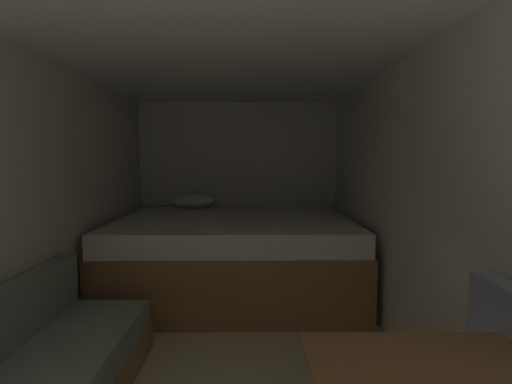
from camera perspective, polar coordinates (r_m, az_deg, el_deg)
The scene contains 6 objects.
ground_plane at distance 2.79m, azimuth -4.74°, elevation -25.61°, with size 7.08×7.08×0.00m, color beige.
wall_back at distance 4.98m, azimuth -2.69°, elevation 1.01°, with size 2.63×0.05×2.14m, color silver.
wall_left at distance 2.83m, azimuth -32.00°, elevation -2.92°, with size 0.05×5.08×2.14m, color silver.
wall_right at distance 2.66m, azimuth 24.06°, elevation -3.07°, with size 0.05×5.08×2.14m, color silver.
ceiling_slab at distance 2.51m, azimuth -5.14°, elevation 22.12°, with size 2.63×5.08×0.05m, color white.
bed at distance 4.08m, azimuth -3.24°, elevation -9.37°, with size 2.41×1.88×0.98m.
Camera 1 is at (0.18, -0.25, 1.43)m, focal length 26.68 mm.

